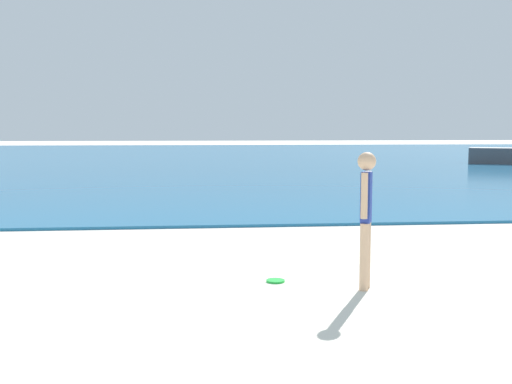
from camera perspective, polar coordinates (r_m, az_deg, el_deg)
The scene contains 3 objects.
water at distance 42.35m, azimuth -5.16°, elevation 3.19°, with size 160.00×60.00×0.06m, color #1E6B9E.
person_standing at distance 7.73m, azimuth 10.01°, elevation -1.80°, with size 0.22×0.36×1.69m.
frisbee at distance 8.15m, azimuth 1.80°, elevation -8.12°, with size 0.24×0.24×0.03m, color green.
Camera 1 is at (-0.42, 0.56, 1.98)m, focal length 43.77 mm.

